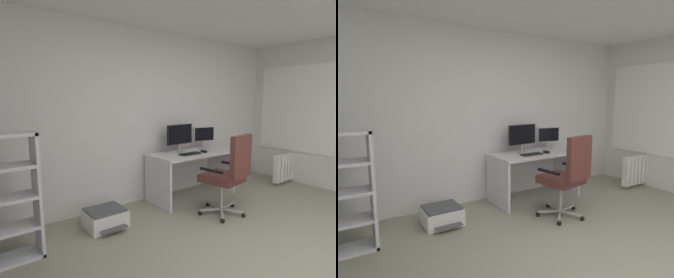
% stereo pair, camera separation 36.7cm
% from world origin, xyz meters
% --- Properties ---
extents(wall_back, '(5.37, 0.10, 2.56)m').
position_xyz_m(wall_back, '(0.00, 2.64, 1.28)').
color(wall_back, silver).
rests_on(wall_back, ground).
extents(window_pane, '(0.01, 1.30, 1.48)m').
position_xyz_m(window_pane, '(2.68, 1.70, 1.36)').
color(window_pane, white).
extents(window_frame, '(0.02, 1.38, 1.56)m').
position_xyz_m(window_frame, '(2.68, 1.70, 1.36)').
color(window_frame, white).
extents(desk, '(1.38, 0.64, 0.73)m').
position_xyz_m(desk, '(0.59, 2.22, 0.53)').
color(desk, silver).
rests_on(desk, ground).
extents(monitor_main, '(0.51, 0.18, 0.43)m').
position_xyz_m(monitor_main, '(0.43, 2.35, 0.99)').
color(monitor_main, '#B2B5B7').
rests_on(monitor_main, desk).
extents(monitor_secondary, '(0.40, 0.18, 0.36)m').
position_xyz_m(monitor_secondary, '(0.96, 2.35, 0.94)').
color(monitor_secondary, '#B2B5B7').
rests_on(monitor_secondary, desk).
extents(keyboard, '(0.34, 0.14, 0.02)m').
position_xyz_m(keyboard, '(0.42, 2.09, 0.74)').
color(keyboard, black).
rests_on(keyboard, desk).
extents(computer_mouse, '(0.08, 0.11, 0.03)m').
position_xyz_m(computer_mouse, '(0.70, 2.09, 0.74)').
color(computer_mouse, black).
rests_on(computer_mouse, desk).
extents(office_chair, '(0.63, 0.66, 1.10)m').
position_xyz_m(office_chair, '(0.46, 1.38, 0.60)').
color(office_chair, '#B7BABC').
rests_on(office_chair, ground).
extents(printer, '(0.46, 0.49, 0.23)m').
position_xyz_m(printer, '(-0.98, 2.08, 0.11)').
color(printer, white).
rests_on(printer, ground).
extents(radiator, '(0.95, 0.10, 0.50)m').
position_xyz_m(radiator, '(2.59, 1.70, 0.31)').
color(radiator, white).
rests_on(radiator, ground).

